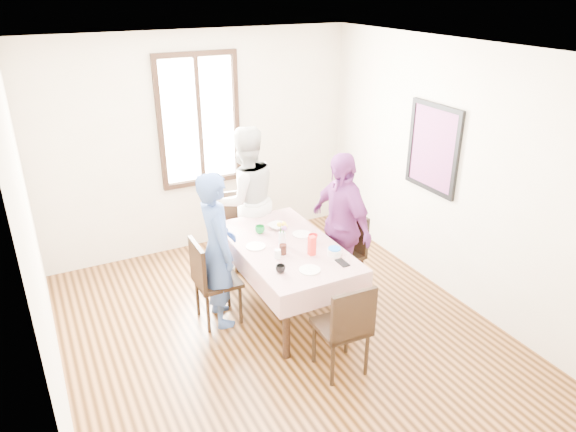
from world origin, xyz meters
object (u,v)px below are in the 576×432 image
object	(u,v)px
chair_right	(340,255)
person_right	(340,225)
chair_near	(341,326)
dining_table	(286,278)
chair_left	(217,280)
person_far	(245,200)
person_left	(217,249)
chair_far	(246,231)

from	to	relation	value
chair_right	person_right	distance (m)	0.36
chair_near	person_right	xyz separation A→B (m)	(0.68, 1.11, 0.36)
chair_right	chair_near	bearing A→B (deg)	140.24
dining_table	chair_right	size ratio (longest dim) A/B	1.70
dining_table	chair_left	xyz separation A→B (m)	(-0.69, 0.15, 0.08)
dining_table	person_far	distance (m)	1.16
person_left	person_far	xyz separation A→B (m)	(0.68, 0.90, 0.07)
chair_right	person_far	size ratio (longest dim) A/B	0.52
chair_near	chair_left	bearing A→B (deg)	122.23
dining_table	person_left	bearing A→B (deg)	167.87
chair_right	chair_left	bearing A→B (deg)	78.20
chair_near	dining_table	bearing A→B (deg)	92.39
chair_far	person_left	xyz separation A→B (m)	(-0.68, -0.92, 0.35)
person_far	person_right	bearing A→B (deg)	121.56
dining_table	person_left	xyz separation A→B (m)	(-0.68, 0.15, 0.43)
chair_near	chair_far	bearing A→B (deg)	92.39
chair_right	chair_near	size ratio (longest dim) A/B	1.00
chair_far	chair_near	bearing A→B (deg)	98.39
dining_table	person_far	world-z (taller)	person_far
chair_left	chair_far	xyz separation A→B (m)	(0.69, 0.92, 0.00)
chair_far	chair_near	size ratio (longest dim) A/B	1.00
person_right	person_far	bearing A→B (deg)	-149.97
chair_near	person_far	size ratio (longest dim) A/B	0.52
chair_left	person_left	world-z (taller)	person_left
chair_near	person_left	distance (m)	1.43
dining_table	chair_near	xyz separation A→B (m)	(0.00, -1.07, 0.08)
dining_table	person_left	distance (m)	0.81
dining_table	person_left	size ratio (longest dim) A/B	0.97
chair_left	chair_right	bearing A→B (deg)	86.27
chair_right	person_far	bearing A→B (deg)	27.04
chair_near	person_right	bearing A→B (deg)	61.14
person_right	dining_table	bearing A→B (deg)	-89.99
chair_left	chair_far	bearing A→B (deg)	143.22
chair_left	dining_table	bearing A→B (deg)	78.45
chair_left	chair_right	size ratio (longest dim) A/B	1.00
person_far	chair_left	bearing A→B (deg)	49.80
chair_near	person_far	world-z (taller)	person_far
chair_left	chair_near	xyz separation A→B (m)	(0.69, -1.21, 0.00)
chair_far	person_left	distance (m)	1.19
dining_table	chair_right	distance (m)	0.70
chair_far	person_far	bearing A→B (deg)	98.39
person_far	chair_far	bearing A→B (deg)	-92.56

